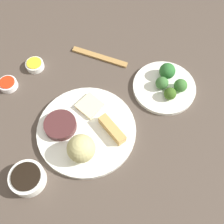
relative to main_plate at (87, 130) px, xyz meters
name	(u,v)px	position (x,y,z in m)	size (l,w,h in m)	color
tabletop	(91,135)	(-0.01, 0.01, -0.02)	(2.20, 2.20, 0.02)	#4A3F36
main_plate	(87,130)	(0.00, 0.00, 0.00)	(0.30, 0.30, 0.02)	white
rice_scoop	(81,148)	(0.05, 0.06, 0.05)	(0.08, 0.08, 0.08)	tan
spring_roll	(112,129)	(-0.06, 0.05, 0.02)	(0.10, 0.03, 0.03)	tan
crab_rangoon_wonton	(90,106)	(-0.05, -0.06, 0.01)	(0.07, 0.07, 0.01)	beige
stir_fry_heap	(60,125)	(0.06, -0.05, 0.02)	(0.10, 0.10, 0.02)	#492425
broccoli_plate	(164,87)	(-0.29, 0.00, 0.00)	(0.21, 0.21, 0.01)	white
broccoli_floret_0	(167,71)	(-0.32, -0.03, 0.03)	(0.05, 0.05, 0.05)	#29682C
broccoli_floret_1	(181,85)	(-0.33, 0.03, 0.03)	(0.04, 0.04, 0.04)	#397030
broccoli_floret_2	(162,83)	(-0.28, -0.01, 0.03)	(0.04, 0.04, 0.04)	#386A32
broccoli_floret_3	(170,94)	(-0.28, 0.04, 0.03)	(0.04, 0.04, 0.04)	#365C1C
soy_sauce_bowl	(28,178)	(0.21, 0.05, 0.01)	(0.10, 0.10, 0.04)	white
soy_sauce_bowl_liquid	(26,176)	(0.21, 0.05, 0.03)	(0.08, 0.08, 0.00)	black
sauce_ramekin_sweet_and_sour	(8,84)	(0.14, -0.28, 0.00)	(0.06, 0.06, 0.02)	white
sauce_ramekin_sweet_and_sour_liquid	(7,82)	(0.14, -0.28, 0.02)	(0.05, 0.05, 0.00)	red
sauce_ramekin_hot_mustard	(35,65)	(0.03, -0.31, 0.00)	(0.06, 0.06, 0.02)	white
sauce_ramekin_hot_mustard_liquid	(34,63)	(0.03, -0.31, 0.02)	(0.05, 0.05, 0.00)	gold
chopsticks_pair	(100,57)	(-0.18, -0.23, 0.00)	(0.20, 0.02, 0.01)	#AC8147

